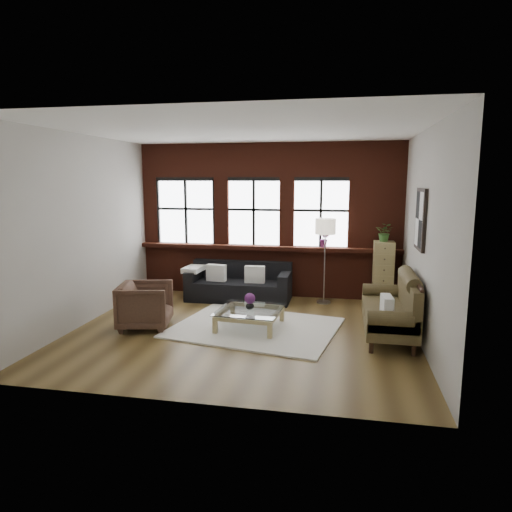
% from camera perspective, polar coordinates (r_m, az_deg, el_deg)
% --- Properties ---
extents(floor, '(5.50, 5.50, 0.00)m').
position_cam_1_polar(floor, '(7.58, -1.62, -9.33)').
color(floor, brown).
rests_on(floor, ground).
extents(ceiling, '(5.50, 5.50, 0.00)m').
position_cam_1_polar(ceiling, '(7.21, -1.75, 15.51)').
color(ceiling, white).
rests_on(ceiling, ground).
extents(wall_back, '(5.50, 0.00, 5.50)m').
position_cam_1_polar(wall_back, '(9.66, 1.56, 4.48)').
color(wall_back, '#AEAAA1').
rests_on(wall_back, ground).
extents(wall_front, '(5.50, 0.00, 5.50)m').
position_cam_1_polar(wall_front, '(4.84, -8.15, -0.66)').
color(wall_front, '#AEAAA1').
rests_on(wall_front, ground).
extents(wall_left, '(0.00, 5.00, 5.00)m').
position_cam_1_polar(wall_left, '(8.27, -20.66, 3.02)').
color(wall_left, '#AEAAA1').
rests_on(wall_left, ground).
extents(wall_right, '(0.00, 5.00, 5.00)m').
position_cam_1_polar(wall_right, '(7.15, 20.39, 2.11)').
color(wall_right, '#AEAAA1').
rests_on(wall_right, ground).
extents(brick_backwall, '(5.50, 0.12, 3.20)m').
position_cam_1_polar(brick_backwall, '(9.60, 1.50, 4.45)').
color(brick_backwall, '#511E13').
rests_on(brick_backwall, floor).
extents(sill_ledge, '(5.50, 0.30, 0.08)m').
position_cam_1_polar(sill_ledge, '(9.58, 1.40, 1.07)').
color(sill_ledge, '#511E13').
rests_on(sill_ledge, brick_backwall).
extents(window_left, '(1.38, 0.10, 1.50)m').
position_cam_1_polar(window_left, '(10.05, -8.71, 5.43)').
color(window_left, black).
rests_on(window_left, brick_backwall).
extents(window_mid, '(1.38, 0.10, 1.50)m').
position_cam_1_polar(window_mid, '(9.66, -0.25, 5.37)').
color(window_mid, black).
rests_on(window_mid, brick_backwall).
extents(window_right, '(1.38, 0.10, 1.50)m').
position_cam_1_polar(window_right, '(9.49, 8.11, 5.20)').
color(window_right, black).
rests_on(window_right, brick_backwall).
extents(wall_poster, '(0.05, 0.74, 0.94)m').
position_cam_1_polar(wall_poster, '(7.41, 19.90, 4.33)').
color(wall_poster, black).
rests_on(wall_poster, wall_right).
extents(shag_rug, '(2.94, 2.50, 0.03)m').
position_cam_1_polar(shag_rug, '(7.69, -0.10, -8.92)').
color(shag_rug, silver).
rests_on(shag_rug, floor).
extents(dark_sofa, '(2.10, 0.85, 0.76)m').
position_cam_1_polar(dark_sofa, '(9.37, -2.15, -3.24)').
color(dark_sofa, black).
rests_on(dark_sofa, floor).
extents(pillow_a, '(0.41, 0.19, 0.34)m').
position_cam_1_polar(pillow_a, '(9.34, -4.99, -2.11)').
color(pillow_a, white).
rests_on(pillow_a, dark_sofa).
extents(pillow_b, '(0.41, 0.16, 0.34)m').
position_cam_1_polar(pillow_b, '(9.16, -0.16, -2.31)').
color(pillow_b, white).
rests_on(pillow_b, dark_sofa).
extents(vintage_settee, '(0.85, 1.91, 1.02)m').
position_cam_1_polar(vintage_settee, '(7.52, 16.22, -5.80)').
color(vintage_settee, '#483D21').
rests_on(vintage_settee, floor).
extents(pillow_settee, '(0.17, 0.39, 0.34)m').
position_cam_1_polar(pillow_settee, '(6.93, 16.03, -6.19)').
color(pillow_settee, white).
rests_on(pillow_settee, vintage_settee).
extents(armchair, '(0.99, 0.97, 0.76)m').
position_cam_1_polar(armchair, '(7.85, -13.66, -6.03)').
color(armchair, '#432D21').
rests_on(armchair, floor).
extents(coffee_table, '(1.09, 1.09, 0.34)m').
position_cam_1_polar(coffee_table, '(7.64, -0.77, -7.88)').
color(coffee_table, tan).
rests_on(coffee_table, shag_rug).
extents(vase, '(0.15, 0.15, 0.14)m').
position_cam_1_polar(vase, '(7.58, -0.77, -6.13)').
color(vase, '#B2B2B2').
rests_on(vase, coffee_table).
extents(flowers, '(0.18, 0.18, 0.18)m').
position_cam_1_polar(flowers, '(7.55, -0.78, -5.33)').
color(flowers, '#66256C').
rests_on(flowers, vase).
extents(drawer_chest, '(0.39, 0.39, 1.26)m').
position_cam_1_polar(drawer_chest, '(9.31, 15.59, -2.10)').
color(drawer_chest, tan).
rests_on(drawer_chest, floor).
extents(potted_plant_top, '(0.40, 0.38, 0.36)m').
position_cam_1_polar(potted_plant_top, '(9.18, 15.81, 2.87)').
color(potted_plant_top, '#2D5923').
rests_on(potted_plant_top, drawer_chest).
extents(floor_lamp, '(0.40, 0.40, 1.84)m').
position_cam_1_polar(floor_lamp, '(9.13, 8.58, -0.21)').
color(floor_lamp, '#A5A5A8').
rests_on(floor_lamp, floor).
extents(sill_plant, '(0.25, 0.22, 0.36)m').
position_cam_1_polar(sill_plant, '(9.40, 8.57, 2.16)').
color(sill_plant, '#66256C').
rests_on(sill_plant, sill_ledge).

